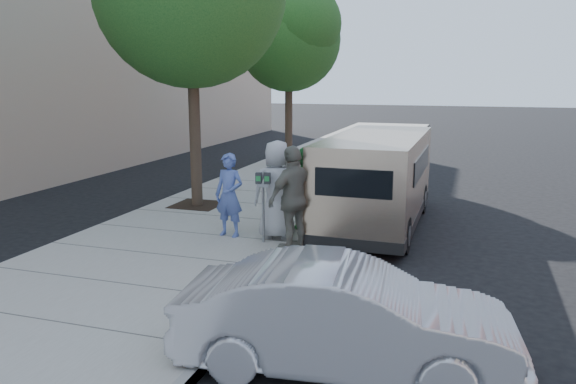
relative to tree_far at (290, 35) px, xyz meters
The scene contains 11 objects.
ground 11.36m from the tree_far, 77.30° to the right, with size 120.00×120.00×0.00m, color black.
sidewalk 11.17m from the tree_far, 82.85° to the right, with size 5.00×60.00×0.15m, color gray.
curb_face 11.70m from the tree_far, 69.73° to the right, with size 0.12×60.00×0.16m, color gray.
tree_far is the anchor object (origin of this frame).
parking_meter 11.18m from the tree_far, 75.01° to the right, with size 0.30×0.15×1.40m.
van 9.70m from the tree_far, 59.35° to the right, with size 1.96×5.68×2.09m.
sedan 15.78m from the tree_far, 69.76° to the right, with size 1.36×3.90×1.29m, color #B8B8BF.
person_officer 10.86m from the tree_far, 79.17° to the right, with size 0.62×0.41×1.71m, color #5063AA.
person_green_shirt 10.25m from the tree_far, 70.27° to the right, with size 0.86×0.67×1.76m, color #287A35.
person_gray_shirt 10.87m from the tree_far, 73.63° to the right, with size 0.97×0.63×1.99m, color #ABACAE.
person_striped_polo 11.67m from the tree_far, 71.80° to the right, with size 1.16×0.48×1.99m, color slate.
Camera 1 is at (4.24, -10.20, 3.36)m, focal length 35.00 mm.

